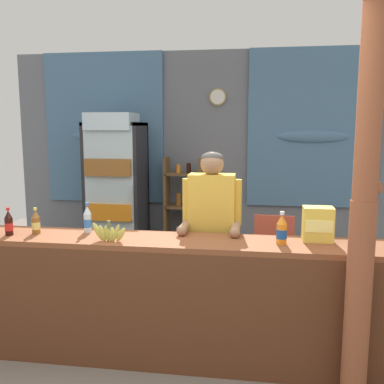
{
  "coord_description": "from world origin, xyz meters",
  "views": [
    {
      "loc": [
        0.68,
        -2.65,
        1.78
      ],
      "look_at": [
        0.14,
        0.99,
        1.22
      ],
      "focal_mm": 40.3,
      "sensor_mm": 36.0,
      "label": 1
    }
  ],
  "objects": [
    {
      "name": "plastic_lawn_chair",
      "position": [
        0.9,
        1.97,
        0.49
      ],
      "size": [
        0.48,
        0.48,
        0.86
      ],
      "color": "#E5563D",
      "rests_on": "ground"
    },
    {
      "name": "shopkeeper",
      "position": [
        0.33,
        0.79,
        0.99
      ],
      "size": [
        0.49,
        0.42,
        1.58
      ],
      "color": "#28282D",
      "rests_on": "ground"
    },
    {
      "name": "drink_fridge",
      "position": [
        -1.02,
        2.38,
        1.06
      ],
      "size": [
        0.67,
        0.63,
        1.94
      ],
      "color": "#232328",
      "rests_on": "ground"
    },
    {
      "name": "stall_counter",
      "position": [
        0.15,
        0.31,
        0.58
      ],
      "size": [
        3.97,
        0.47,
        0.95
      ],
      "color": "brown",
      "rests_on": "ground"
    },
    {
      "name": "soda_bottle_cola",
      "position": [
        -1.2,
        0.35,
        1.04
      ],
      "size": [
        0.06,
        0.06,
        0.22
      ],
      "color": "black",
      "rests_on": "stall_counter"
    },
    {
      "name": "banana_bunch",
      "position": [
        -0.37,
        0.29,
        1.01
      ],
      "size": [
        0.28,
        0.05,
        0.16
      ],
      "color": "#CCC14C",
      "rests_on": "stall_counter"
    },
    {
      "name": "bottle_shelf_rack",
      "position": [
        -0.22,
        2.68,
        0.72
      ],
      "size": [
        0.48,
        0.28,
        1.4
      ],
      "color": "brown",
      "rests_on": "ground"
    },
    {
      "name": "soda_bottle_orange_soda",
      "position": [
        0.87,
        0.4,
        1.05
      ],
      "size": [
        0.08,
        0.08,
        0.24
      ],
      "color": "orange",
      "rests_on": "stall_counter"
    },
    {
      "name": "snack_box_instant_noodle",
      "position": [
        1.14,
        0.53,
        1.08
      ],
      "size": [
        0.22,
        0.16,
        0.25
      ],
      "color": "#EAD14C",
      "rests_on": "stall_counter"
    },
    {
      "name": "soda_bottle_water",
      "position": [
        -0.64,
        0.53,
        1.05
      ],
      "size": [
        0.06,
        0.06,
        0.24
      ],
      "color": "silver",
      "rests_on": "stall_counter"
    },
    {
      "name": "timber_post",
      "position": [
        1.34,
        0.07,
        1.28
      ],
      "size": [
        0.18,
        0.16,
        2.66
      ],
      "color": "#995133",
      "rests_on": "ground"
    },
    {
      "name": "soda_bottle_iced_tea",
      "position": [
        -1.02,
        0.43,
        1.04
      ],
      "size": [
        0.06,
        0.06,
        0.21
      ],
      "color": "brown",
      "rests_on": "stall_counter"
    },
    {
      "name": "ground_plane",
      "position": [
        0.0,
        1.18,
        0.0
      ],
      "size": [
        7.69,
        7.69,
        0.0
      ],
      "primitive_type": "plane",
      "color": "slate"
    },
    {
      "name": "back_wall_curtained",
      "position": [
        0.0,
        3.01,
        1.43
      ],
      "size": [
        5.1,
        0.22,
        2.74
      ],
      "color": "slate",
      "rests_on": "ground"
    }
  ]
}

